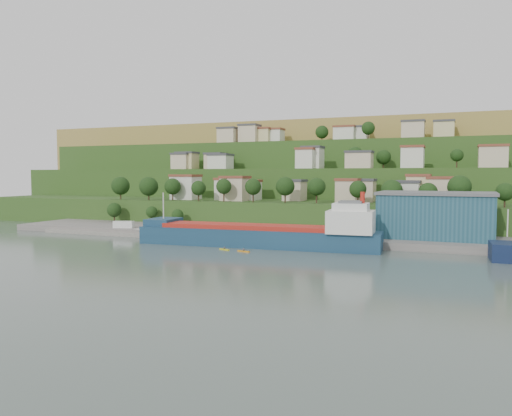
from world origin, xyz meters
The scene contains 10 objects.
ground centered at (0.00, 0.00, 0.00)m, with size 500.00×500.00×0.00m, color #44534C.
quay centered at (20.00, 28.00, 0.00)m, with size 220.00×26.00×4.00m, color slate.
pebble_beach centered at (-55.00, 22.00, 0.00)m, with size 40.00×18.00×2.40m, color slate.
hillside centered at (-0.01, 168.66, 0.09)m, with size 360.00×210.61×96.00m.
cargo_ship_near centered at (5.97, 9.35, 2.74)m, with size 67.44×14.68×17.19m.
warehouse centered at (49.04, 30.79, 8.43)m, with size 31.48×19.79×12.80m.
caravan centered at (-47.72, 19.53, 2.71)m, with size 6.49×2.70×3.03m, color white.
dinghy centered at (-40.48, 17.82, 1.62)m, with size 4.24×1.59×0.85m, color silver.
kayak_orange centered at (4.33, -1.01, 0.26)m, with size 3.63×1.44×0.90m.
kayak_yellow centered at (-1.56, 0.00, 0.25)m, with size 3.38×1.85×0.85m.
Camera 1 is at (54.03, -116.55, 19.56)m, focal length 35.00 mm.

